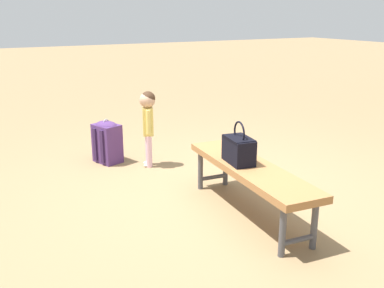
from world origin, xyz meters
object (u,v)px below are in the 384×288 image
at_px(handbag, 239,149).
at_px(child_standing, 148,117).
at_px(park_bench, 250,172).
at_px(backpack_large, 107,141).

distance_m(handbag, child_standing, 1.50).
relative_size(handbag, child_standing, 0.43).
bearing_deg(child_standing, park_bench, -170.93).
relative_size(park_bench, handbag, 4.42).
bearing_deg(park_bench, backpack_large, 17.72).
distance_m(handbag, backpack_large, 1.96).
bearing_deg(backpack_large, child_standing, -134.14).
bearing_deg(child_standing, backpack_large, 45.86).
xyz_separation_m(park_bench, backpack_large, (1.95, 0.62, -0.13)).
xyz_separation_m(child_standing, backpack_large, (0.36, 0.37, -0.31)).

